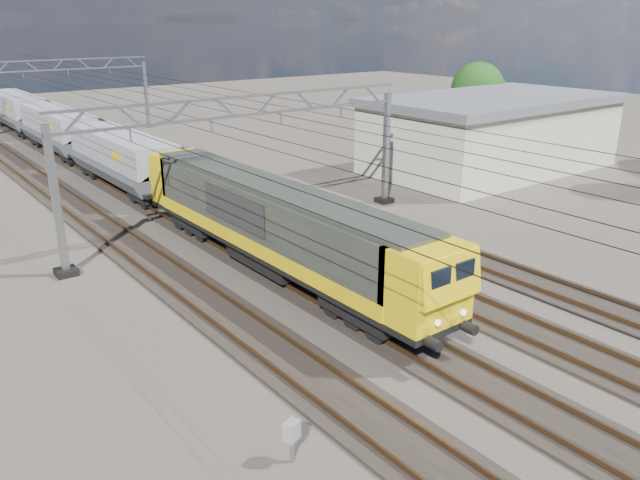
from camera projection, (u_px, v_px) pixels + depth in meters
ground at (296, 254)px, 29.85m from camera, size 160.00×160.00×0.00m
track_outer_west at (180, 283)px, 26.39m from camera, size 2.60×140.00×0.30m
track_loco at (260, 262)px, 28.68m from camera, size 2.60×140.00×0.30m
track_inner_east at (328, 244)px, 30.97m from camera, size 2.60×140.00×0.30m
track_outer_east at (387, 229)px, 33.26m from camera, size 2.60×140.00×0.30m
catenary_gantry_mid at (249, 160)px, 31.54m from camera, size 19.90×0.90×7.11m
catenary_gantry_far at (49, 95)px, 58.49m from camera, size 19.90×0.90×7.11m
overhead_wires at (209, 114)px, 33.92m from camera, size 12.03×140.00×0.53m
locomotive at (272, 221)px, 27.07m from camera, size 2.76×21.10×3.62m
hopper_wagon_lead at (122, 156)px, 40.35m from camera, size 3.38×13.00×3.25m
hopper_wagon_mid at (58, 128)px, 50.98m from camera, size 3.38×13.00×3.25m
hopper_wagon_third at (16, 109)px, 61.61m from camera, size 3.38×13.00×3.25m
trackside_cabinet at (292, 432)px, 15.54m from camera, size 0.48×0.42×1.20m
industrial_shed at (491, 132)px, 46.02m from camera, size 18.60×10.60×5.40m
tree_far at (481, 91)px, 56.02m from camera, size 5.25×4.85×7.09m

